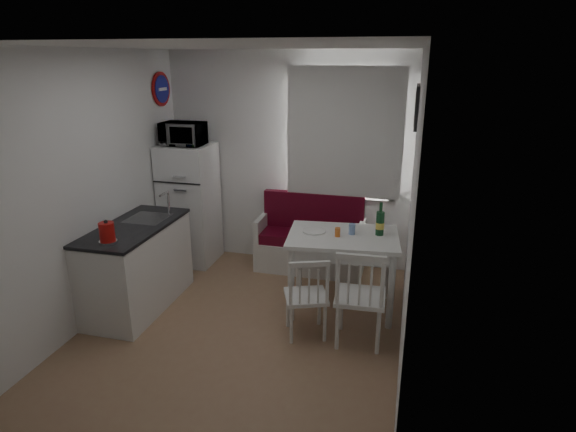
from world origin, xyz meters
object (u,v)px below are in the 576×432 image
object	(u,v)px
microwave	(183,134)
kettle	(107,232)
bench	(310,245)
chair_left	(304,290)
chair_right	(360,289)
wine_bottle	(380,219)
kitchen_counter	(138,266)
fridge	(190,204)
dining_table	(343,244)

from	to	relation	value
microwave	kettle	distance (m)	1.81
bench	chair_left	size ratio (longest dim) A/B	2.67
chair_right	wine_bottle	world-z (taller)	wine_bottle
kitchen_counter	chair_right	world-z (taller)	kitchen_counter
kettle	chair_left	bearing A→B (deg)	9.79
chair_right	kettle	world-z (taller)	kettle
fridge	kettle	xyz separation A→B (m)	(0.03, -1.74, 0.25)
bench	wine_bottle	size ratio (longest dim) A/B	3.86
chair_right	microwave	bearing A→B (deg)	146.17
kitchen_counter	dining_table	bearing A→B (deg)	12.61
chair_right	fridge	world-z (taller)	fridge
fridge	kettle	world-z (taller)	fridge
microwave	wine_bottle	world-z (taller)	microwave
kitchen_counter	wine_bottle	xyz separation A→B (m)	(2.42, 0.56, 0.53)
kitchen_counter	chair_right	xyz separation A→B (m)	(2.32, -0.21, 0.13)
chair_left	wine_bottle	world-z (taller)	wine_bottle
microwave	kettle	world-z (taller)	microwave
chair_right	microwave	xyz separation A→B (m)	(-2.30, 1.40, 1.06)
kettle	wine_bottle	bearing A→B (deg)	24.11
kettle	fridge	bearing A→B (deg)	90.99
kitchen_counter	kettle	xyz separation A→B (m)	(0.05, -0.50, 0.55)
kettle	dining_table	bearing A→B (deg)	25.43
chair_right	fridge	bearing A→B (deg)	145.27
bench	microwave	bearing A→B (deg)	-174.02
bench	kettle	bearing A→B (deg)	-129.02
kitchen_counter	fridge	xyz separation A→B (m)	(0.02, 1.24, 0.30)
chair_right	wine_bottle	distance (m)	0.87
chair_right	dining_table	bearing A→B (deg)	108.06
bench	dining_table	world-z (taller)	bench
kitchen_counter	kettle	bearing A→B (deg)	-84.31
bench	microwave	distance (m)	2.04
dining_table	fridge	world-z (taller)	fridge
dining_table	microwave	world-z (taller)	microwave
kitchen_counter	wine_bottle	world-z (taller)	kitchen_counter
dining_table	kitchen_counter	bearing A→B (deg)	-173.33
chair_right	bench	bearing A→B (deg)	113.71
chair_right	microwave	size ratio (longest dim) A/B	1.03
kettle	wine_bottle	xyz separation A→B (m)	(2.37, 1.06, -0.02)
kitchen_counter	chair_left	world-z (taller)	kitchen_counter
microwave	kettle	bearing A→B (deg)	-88.98
chair_left	fridge	size ratio (longest dim) A/B	0.32
dining_table	kettle	world-z (taller)	kettle
bench	microwave	xyz separation A→B (m)	(-1.53, -0.16, 1.34)
kitchen_counter	fridge	size ratio (longest dim) A/B	0.87
dining_table	chair_right	xyz separation A→B (m)	(0.25, -0.67, -0.14)
chair_left	chair_right	distance (m)	0.51
kettle	bench	bearing A→B (deg)	50.98
kitchen_counter	bench	bearing A→B (deg)	41.16
bench	fridge	distance (m)	1.60
fridge	wine_bottle	bearing A→B (deg)	-15.88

